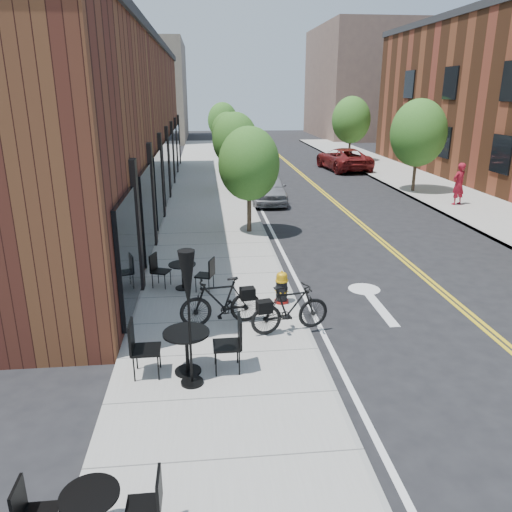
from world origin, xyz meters
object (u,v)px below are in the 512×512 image
bistro_set_a (91,510)px  bistro_set_c (182,272)px  bistro_set_b (187,346)px  bicycle_left (221,302)px  parked_car_b (252,162)px  fire_hydrant (282,288)px  parked_car_c (253,152)px  parked_car_far (343,159)px  parked_car_a (268,188)px  patio_umbrella (188,291)px  pedestrian (459,184)px  bicycle_right (290,308)px

bistro_set_a → bistro_set_c: (0.74, 7.71, 0.02)m
bistro_set_b → bicycle_left: bearing=69.6°
bistro_set_c → parked_car_b: bearing=99.6°
bistro_set_a → fire_hydrant: bearing=63.9°
parked_car_c → parked_car_far: (5.63, -4.61, -0.03)m
parked_car_a → parked_car_far: size_ratio=0.76×
patio_umbrella → parked_car_b: bearing=82.0°
fire_hydrant → pedestrian: pedestrian is taller
patio_umbrella → pedestrian: size_ratio=1.31×
bistro_set_b → pedestrian: 17.77m
bicycle_left → pedestrian: size_ratio=0.96×
fire_hydrant → patio_umbrella: size_ratio=0.33×
bistro_set_a → parked_car_a: size_ratio=0.38×
bistro_set_a → parked_car_a: (4.39, 18.73, 0.15)m
bistro_set_b → parked_car_far: bearing=67.8°
bicycle_right → parked_car_b: bearing=-16.1°
fire_hydrant → patio_umbrella: bearing=-106.2°
parked_car_a → parked_car_c: bearing=90.2°
parked_car_c → parked_car_far: parked_car_c is taller
patio_umbrella → parked_car_a: bearing=78.0°
fire_hydrant → bistro_set_c: bearing=170.4°
patio_umbrella → parked_car_far: 27.03m
fire_hydrant → parked_car_a: size_ratio=0.20×
fire_hydrant → parked_car_a: parked_car_a is taller
bistro_set_c → pedestrian: pedestrian is taller
patio_umbrella → pedestrian: (11.78, 13.62, -0.83)m
bicycle_left → parked_car_b: bearing=164.6°
parked_car_a → pedestrian: 8.69m
bistro_set_b → patio_umbrella: 1.31m
patio_umbrella → parked_car_b: 24.27m
bistro_set_b → parked_car_far: parked_car_far is taller
bistro_set_c → patio_umbrella: bearing=-65.6°
parked_car_b → patio_umbrella: bearing=-105.8°
parked_car_b → parked_car_c: parked_car_c is taller
bistro_set_b → patio_umbrella: patio_umbrella is taller
bicycle_left → parked_car_c: size_ratio=0.34×
bicycle_left → parked_car_b: parked_car_b is taller
bicycle_right → bistro_set_c: bearing=28.6°
fire_hydrant → bicycle_right: 1.57m
bistro_set_b → parked_car_b: bearing=80.8°
parked_car_b → pedestrian: size_ratio=2.43×
fire_hydrant → pedestrian: (9.66, 10.22, 0.56)m
bicycle_left → bistro_set_c: bearing=-165.6°
bistro_set_a → parked_car_b: bearing=80.5°
bistro_set_a → bistro_set_b: (0.98, 3.55, 0.11)m
bistro_set_c → parked_car_a: 11.60m
bicycle_left → bistro_set_a: bicycle_left is taller
parked_car_a → parked_car_c: (0.67, 14.28, 0.08)m
bistro_set_a → pedestrian: 21.14m
bicycle_left → bistro_set_b: 2.05m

